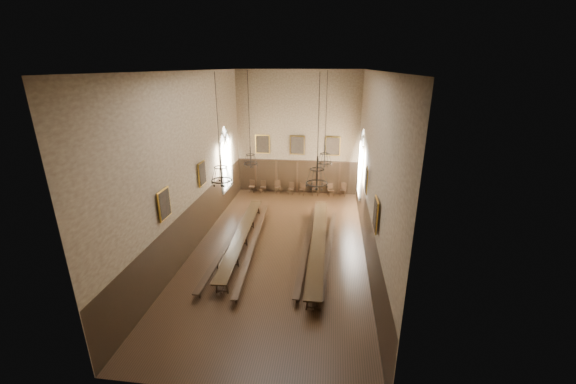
% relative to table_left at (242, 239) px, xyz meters
% --- Properties ---
extents(floor, '(9.00, 18.00, 0.02)m').
position_rel_table_left_xyz_m(floor, '(2.06, -0.06, -0.38)').
color(floor, black).
rests_on(floor, ground).
extents(ceiling, '(9.00, 18.00, 0.02)m').
position_rel_table_left_xyz_m(ceiling, '(2.06, -0.06, 8.64)').
color(ceiling, black).
rests_on(ceiling, ground).
extents(wall_back, '(9.00, 0.02, 9.00)m').
position_rel_table_left_xyz_m(wall_back, '(2.06, 8.95, 4.13)').
color(wall_back, '#8B7555').
rests_on(wall_back, ground).
extents(wall_front, '(9.00, 0.02, 9.00)m').
position_rel_table_left_xyz_m(wall_front, '(2.06, -9.07, 4.13)').
color(wall_front, '#8B7555').
rests_on(wall_front, ground).
extents(wall_left, '(0.02, 18.00, 9.00)m').
position_rel_table_left_xyz_m(wall_left, '(-2.45, -0.06, 4.13)').
color(wall_left, '#8B7555').
rests_on(wall_left, ground).
extents(wall_right, '(0.02, 18.00, 9.00)m').
position_rel_table_left_xyz_m(wall_right, '(6.57, -0.06, 4.13)').
color(wall_right, '#8B7555').
rests_on(wall_right, ground).
extents(wainscot_panelling, '(9.00, 18.00, 2.50)m').
position_rel_table_left_xyz_m(wainscot_panelling, '(2.06, -0.06, 0.88)').
color(wainscot_panelling, black).
rests_on(wainscot_panelling, floor).
extents(table_left, '(1.13, 9.60, 0.75)m').
position_rel_table_left_xyz_m(table_left, '(0.00, 0.00, 0.00)').
color(table_left, black).
rests_on(table_left, floor).
extents(table_right, '(0.78, 10.38, 0.81)m').
position_rel_table_left_xyz_m(table_right, '(4.12, -0.26, 0.03)').
color(table_right, black).
rests_on(table_right, floor).
extents(bench_left_outer, '(0.39, 10.08, 0.45)m').
position_rel_table_left_xyz_m(bench_left_outer, '(-0.60, -0.11, -0.09)').
color(bench_left_outer, black).
rests_on(bench_left_outer, floor).
extents(bench_left_inner, '(0.94, 10.10, 0.45)m').
position_rel_table_left_xyz_m(bench_left_inner, '(0.69, -0.25, -0.08)').
color(bench_left_inner, black).
rests_on(bench_left_inner, floor).
extents(bench_right_inner, '(0.47, 9.62, 0.43)m').
position_rel_table_left_xyz_m(bench_right_inner, '(3.52, -0.11, -0.10)').
color(bench_right_inner, black).
rests_on(bench_right_inner, floor).
extents(bench_right_outer, '(0.80, 9.14, 0.41)m').
position_rel_table_left_xyz_m(bench_right_outer, '(4.68, -0.31, -0.11)').
color(bench_right_outer, black).
rests_on(bench_right_outer, floor).
extents(chair_0, '(0.42, 0.42, 0.93)m').
position_rel_table_left_xyz_m(chair_0, '(-1.40, 8.49, -0.09)').
color(chair_0, black).
rests_on(chair_0, floor).
extents(chair_1, '(0.41, 0.41, 0.91)m').
position_rel_table_left_xyz_m(chair_1, '(-0.52, 8.48, -0.10)').
color(chair_1, black).
rests_on(chair_1, floor).
extents(chair_2, '(0.51, 0.51, 0.99)m').
position_rel_table_left_xyz_m(chair_2, '(0.61, 8.52, -0.08)').
color(chair_2, black).
rests_on(chair_2, floor).
extents(chair_3, '(0.46, 0.46, 0.91)m').
position_rel_table_left_xyz_m(chair_3, '(1.67, 8.42, -0.10)').
color(chair_3, black).
rests_on(chair_3, floor).
extents(chair_4, '(0.46, 0.46, 0.89)m').
position_rel_table_left_xyz_m(chair_4, '(2.50, 8.42, -0.11)').
color(chair_4, black).
rests_on(chair_4, floor).
extents(chair_5, '(0.45, 0.45, 1.02)m').
position_rel_table_left_xyz_m(chair_5, '(3.50, 8.42, -0.07)').
color(chair_5, black).
rests_on(chair_5, floor).
extents(chair_6, '(0.52, 0.52, 0.92)m').
position_rel_table_left_xyz_m(chair_6, '(4.65, 8.45, -0.10)').
color(chair_6, black).
rests_on(chair_6, floor).
extents(chair_7, '(0.51, 0.51, 0.96)m').
position_rel_table_left_xyz_m(chair_7, '(5.56, 8.52, -0.08)').
color(chair_7, black).
rests_on(chair_7, floor).
extents(chandelier_back_left, '(0.78, 0.78, 5.13)m').
position_rel_table_left_xyz_m(chandelier_back_left, '(0.09, 2.23, 4.02)').
color(chandelier_back_left, black).
rests_on(chandelier_back_left, ceiling).
extents(chandelier_back_right, '(0.81, 0.81, 5.06)m').
position_rel_table_left_xyz_m(chandelier_back_right, '(4.23, 2.62, 4.07)').
color(chandelier_back_right, black).
rests_on(chandelier_back_right, ceiling).
extents(chandelier_front_left, '(0.91, 0.91, 4.67)m').
position_rel_table_left_xyz_m(chandelier_front_left, '(-0.11, -2.45, 4.41)').
color(chandelier_front_left, black).
rests_on(chandelier_front_left, ceiling).
extents(chandelier_front_right, '(0.93, 0.93, 4.57)m').
position_rel_table_left_xyz_m(chandelier_front_right, '(4.05, -2.64, 4.50)').
color(chandelier_front_right, black).
rests_on(chandelier_front_right, ceiling).
extents(portrait_back_0, '(1.10, 0.12, 1.40)m').
position_rel_table_left_xyz_m(portrait_back_0, '(-0.54, 8.82, 3.33)').
color(portrait_back_0, gold).
rests_on(portrait_back_0, wall_back).
extents(portrait_back_1, '(1.10, 0.12, 1.40)m').
position_rel_table_left_xyz_m(portrait_back_1, '(2.06, 8.82, 3.33)').
color(portrait_back_1, gold).
rests_on(portrait_back_1, wall_back).
extents(portrait_back_2, '(1.10, 0.12, 1.40)m').
position_rel_table_left_xyz_m(portrait_back_2, '(4.66, 8.82, 3.33)').
color(portrait_back_2, gold).
rests_on(portrait_back_2, wall_back).
extents(portrait_left_0, '(0.12, 1.00, 1.30)m').
position_rel_table_left_xyz_m(portrait_left_0, '(-2.32, 0.94, 3.33)').
color(portrait_left_0, gold).
rests_on(portrait_left_0, wall_left).
extents(portrait_left_1, '(0.12, 1.00, 1.30)m').
position_rel_table_left_xyz_m(portrait_left_1, '(-2.32, -3.56, 3.33)').
color(portrait_left_1, gold).
rests_on(portrait_left_1, wall_left).
extents(portrait_right_0, '(0.12, 1.00, 1.30)m').
position_rel_table_left_xyz_m(portrait_right_0, '(6.44, 0.94, 3.33)').
color(portrait_right_0, gold).
rests_on(portrait_right_0, wall_right).
extents(portrait_right_1, '(0.12, 1.00, 1.30)m').
position_rel_table_left_xyz_m(portrait_right_1, '(6.44, -3.56, 3.33)').
color(portrait_right_1, gold).
rests_on(portrait_right_1, wall_right).
extents(window_right, '(0.20, 2.20, 4.60)m').
position_rel_table_left_xyz_m(window_right, '(6.49, 5.44, 3.03)').
color(window_right, white).
rests_on(window_right, wall_right).
extents(window_left, '(0.20, 2.20, 4.60)m').
position_rel_table_left_xyz_m(window_left, '(-2.37, 5.44, 3.03)').
color(window_left, white).
rests_on(window_left, wall_left).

